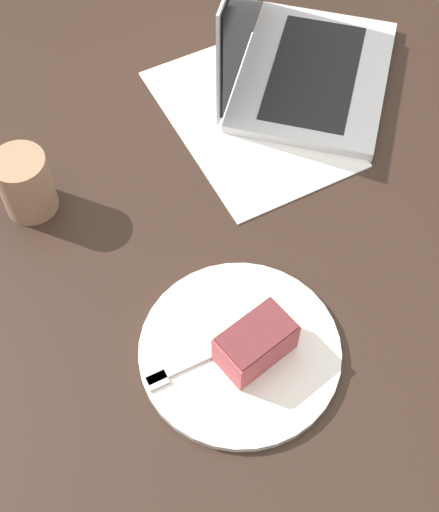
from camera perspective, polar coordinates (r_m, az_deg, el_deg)
name	(u,v)px	position (r m, az deg, el deg)	size (l,w,h in m)	color
ground_plane	(208,381)	(1.70, -0.91, -9.95)	(12.00, 12.00, 0.00)	#B7AD9E
dining_table	(204,249)	(1.20, -1.28, 0.59)	(1.29, 1.29, 0.71)	black
paper_document	(250,118)	(1.19, 2.45, 11.00)	(0.39, 0.29, 0.00)	white
plate	(240,351)	(0.95, 1.63, -7.60)	(0.27, 0.27, 0.01)	silver
cake_slice	(256,343)	(0.92, 2.91, -6.96)	(0.09, 0.11, 0.06)	#B74C51
fork	(194,361)	(0.93, -2.07, -8.41)	(0.04, 0.17, 0.00)	silver
coffee_glass	(25,184)	(1.08, -15.28, 5.60)	(0.08, 0.08, 0.10)	#997556
laptop	(296,59)	(1.24, 6.16, 15.40)	(0.40, 0.38, 0.23)	silver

